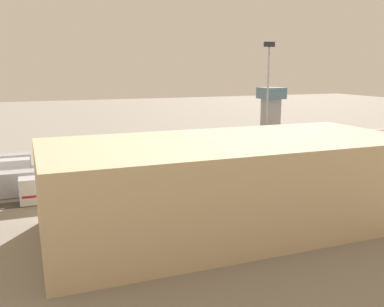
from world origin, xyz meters
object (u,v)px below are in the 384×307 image
at_px(train_on_track_3, 382,145).
at_px(light_mast_0, 268,81).
at_px(train_on_track_4, 210,166).
at_px(train_on_track_0, 210,145).
at_px(train_on_track_5, 285,166).
at_px(train_on_track_2, 211,154).
at_px(maintenance_shed, 230,184).
at_px(train_on_track_1, 209,150).
at_px(control_tower, 271,110).

relative_size(train_on_track_3, light_mast_0, 0.38).
xyz_separation_m(train_on_track_4, train_on_track_3, (-46.23, -5.00, 0.14)).
height_order(train_on_track_0, train_on_track_5, train_on_track_5).
distance_m(train_on_track_2, maintenance_shed, 36.37).
relative_size(train_on_track_4, train_on_track_0, 1.34).
distance_m(train_on_track_2, train_on_track_3, 41.89).
xyz_separation_m(train_on_track_3, light_mast_0, (20.43, -18.08, 14.55)).
xyz_separation_m(train_on_track_1, control_tower, (-25.00, -15.06, 6.49)).
distance_m(train_on_track_1, control_tower, 29.90).
height_order(train_on_track_1, train_on_track_5, train_on_track_5).
height_order(train_on_track_0, train_on_track_3, train_on_track_3).
xyz_separation_m(train_on_track_0, train_on_track_3, (-37.46, 15.00, 0.14)).
bearing_deg(train_on_track_3, light_mast_0, -41.50).
bearing_deg(train_on_track_5, light_mast_0, -114.60).
height_order(train_on_track_5, light_mast_0, light_mast_0).
bearing_deg(train_on_track_3, train_on_track_0, -21.82).
xyz_separation_m(train_on_track_4, train_on_track_0, (-8.77, -20.00, 0.00)).
bearing_deg(light_mast_0, train_on_track_5, 65.40).
relative_size(train_on_track_2, light_mast_0, 4.40).
distance_m(train_on_track_0, train_on_track_3, 40.36).
xyz_separation_m(train_on_track_4, train_on_track_1, (-6.21, -15.00, -0.01)).
distance_m(train_on_track_1, train_on_track_0, 5.62).
distance_m(train_on_track_4, maintenance_shed, 25.48).
relative_size(train_on_track_2, maintenance_shed, 2.55).
distance_m(train_on_track_0, light_mast_0, 22.70).
bearing_deg(train_on_track_2, train_on_track_0, -112.42).
height_order(train_on_track_1, light_mast_0, light_mast_0).
xyz_separation_m(train_on_track_1, maintenance_shed, (14.14, 38.95, 3.56)).
relative_size(train_on_track_0, train_on_track_3, 7.14).
bearing_deg(train_on_track_1, control_tower, -148.94).
height_order(train_on_track_2, train_on_track_1, train_on_track_2).
xyz_separation_m(train_on_track_0, maintenance_shed, (16.69, 43.95, 3.55)).
bearing_deg(train_on_track_1, train_on_track_0, -117.07).
bearing_deg(maintenance_shed, train_on_track_0, -110.79).
distance_m(train_on_track_4, train_on_track_0, 21.84).
bearing_deg(train_on_track_0, train_on_track_3, 158.18).
relative_size(train_on_track_2, train_on_track_3, 11.48).
xyz_separation_m(train_on_track_1, train_on_track_3, (-40.02, 10.00, 0.15)).
xyz_separation_m(light_mast_0, control_tower, (-5.42, -6.98, -8.21)).
height_order(train_on_track_1, train_on_track_3, train_on_track_3).
xyz_separation_m(train_on_track_3, maintenance_shed, (54.15, 28.95, 3.41)).
relative_size(train_on_track_0, light_mast_0, 2.74).
height_order(train_on_track_3, light_mast_0, light_mast_0).
bearing_deg(train_on_track_5, train_on_track_1, -71.40).
bearing_deg(train_on_track_0, train_on_track_4, 66.33).
distance_m(train_on_track_0, control_tower, 25.44).
distance_m(train_on_track_3, train_on_track_5, 34.76).
bearing_deg(train_on_track_5, maintenance_shed, 42.25).
xyz_separation_m(train_on_track_5, maintenance_shed, (20.87, 18.95, 3.50)).
height_order(train_on_track_2, control_tower, control_tower).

